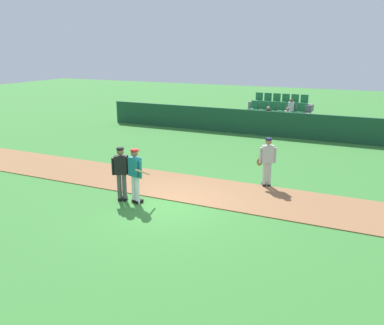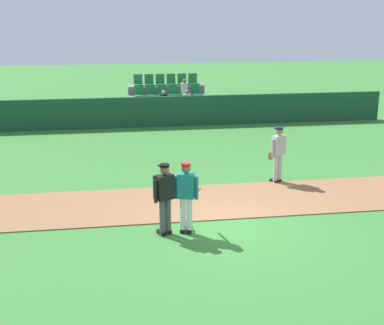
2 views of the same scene
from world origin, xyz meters
The scene contains 7 objects.
ground_plane centered at (0.00, 0.00, 0.00)m, with size 80.00×80.00×0.00m, color #387A33.
infield_dirt_path centered at (0.00, 1.77, 0.01)m, with size 28.00×2.72×0.03m, color #936642.
dugout_fence centered at (0.00, 11.64, 0.69)m, with size 20.00×0.16×1.38m, color #19472D.
stadium_bleachers centered at (0.01, 13.50, 0.61)m, with size 3.90×2.95×2.05m.
batter_teal_jersey centered at (-1.00, -0.21, 0.97)m, with size 0.59×0.80×1.76m.
umpire_home_plate centered at (-1.51, -0.22, 1.00)m, with size 0.54×0.44×1.76m.
runner_grey_jersey centered at (2.29, 3.10, 0.96)m, with size 0.65×0.42×1.76m.
Camera 1 is at (5.88, -10.64, 4.80)m, focal length 38.90 mm.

